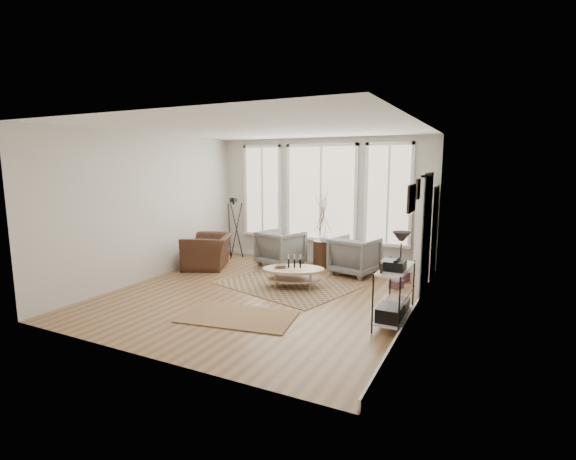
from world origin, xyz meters
The scene contains 17 objects.
room centered at (0.02, 0.03, 1.43)m, with size 5.50×5.54×2.90m.
bay_window centered at (0.00, 2.71, 1.61)m, with size 4.14×0.12×2.24m.
door centered at (2.57, 1.15, 1.12)m, with size 0.09×1.06×2.22m.
bookcase centered at (2.44, 2.23, 0.96)m, with size 0.31×0.85×2.06m.
low_shelf centered at (2.38, -0.30, 0.51)m, with size 0.38×1.08×1.30m.
wall_art centered at (2.58, -0.27, 1.88)m, with size 0.04×0.88×0.44m.
rug_main centered at (0.11, 0.72, 0.01)m, with size 2.39×1.79×0.01m, color brown.
rug_runner centered at (0.21, -1.14, 0.01)m, with size 1.72×0.95×0.01m, color brown.
coffee_table centered at (0.28, 0.65, 0.29)m, with size 1.36×1.12×0.54m.
armchair_left centered at (-0.72, 2.08, 0.41)m, with size 0.87×0.90×0.82m, color slate.
armchair_right centered at (1.04, 2.08, 0.40)m, with size 0.85×0.88×0.80m, color slate.
side_table centered at (0.20, 2.34, 0.82)m, with size 0.41×0.41×1.70m.
vase centered at (0.31, 2.18, 0.73)m, with size 0.23×0.23×0.23m, color silver.
accent_chair centered at (-2.11, 1.19, 0.37)m, with size 0.99×1.13×0.73m, color #3D2318.
tripod_camera centered at (-2.12, 2.28, 0.68)m, with size 0.52×0.52×1.49m.
book_stack_near centered at (2.05, 1.97, 0.09)m, with size 0.21×0.27×0.17m, color maroon.
book_stack_far centered at (2.05, 1.47, 0.08)m, with size 0.18×0.23×0.15m, color maroon.
Camera 1 is at (3.59, -6.23, 2.32)m, focal length 26.00 mm.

